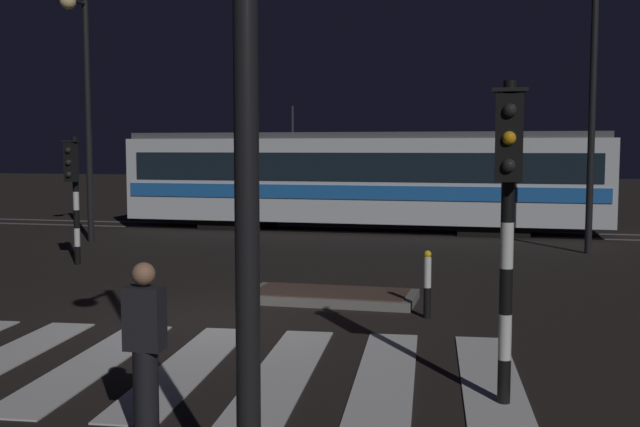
% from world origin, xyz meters
% --- Properties ---
extents(ground_plane, '(120.00, 120.00, 0.00)m').
position_xyz_m(ground_plane, '(0.00, 0.00, 0.00)').
color(ground_plane, black).
extents(rail_near, '(80.00, 0.12, 0.03)m').
position_xyz_m(rail_near, '(0.00, 12.88, 0.01)').
color(rail_near, '#59595E').
rests_on(rail_near, ground).
extents(rail_far, '(80.00, 0.12, 0.03)m').
position_xyz_m(rail_far, '(0.00, 14.32, 0.01)').
color(rail_far, '#59595E').
rests_on(rail_far, ground).
extents(crosswalk_zebra, '(9.81, 4.99, 0.02)m').
position_xyz_m(crosswalk_zebra, '(-0.00, -2.73, 0.01)').
color(crosswalk_zebra, silver).
rests_on(crosswalk_zebra, ground).
extents(traffic_island, '(3.04, 1.40, 0.18)m').
position_xyz_m(traffic_island, '(1.45, 1.92, 0.09)').
color(traffic_island, slate).
rests_on(traffic_island, ground).
extents(traffic_light_corner_near_right, '(0.36, 0.42, 3.47)m').
position_xyz_m(traffic_light_corner_near_right, '(4.51, -3.22, 2.29)').
color(traffic_light_corner_near_right, black).
rests_on(traffic_light_corner_near_right, ground).
extents(traffic_light_corner_far_left, '(0.36, 0.42, 3.02)m').
position_xyz_m(traffic_light_corner_far_left, '(-5.35, 4.64, 1.99)').
color(traffic_light_corner_far_left, black).
rests_on(traffic_light_corner_far_left, ground).
extents(street_lamp_trackside_left, '(0.44, 1.21, 6.99)m').
position_xyz_m(street_lamp_trackside_left, '(-7.33, 8.51, 4.45)').
color(street_lamp_trackside_left, black).
rests_on(street_lamp_trackside_left, ground).
extents(street_lamp_trackside_right, '(0.44, 1.21, 7.50)m').
position_xyz_m(street_lamp_trackside_right, '(6.61, 9.35, 4.73)').
color(street_lamp_trackside_right, black).
rests_on(street_lamp_trackside_right, ground).
extents(tram, '(15.90, 2.58, 4.15)m').
position_xyz_m(tram, '(-0.17, 13.60, 1.75)').
color(tram, silver).
rests_on(tram, ground).
extents(pedestrian_waiting_at_kerb, '(0.36, 0.24, 1.71)m').
position_xyz_m(pedestrian_waiting_at_kerb, '(1.23, -5.00, 0.88)').
color(pedestrian_waiting_at_kerb, black).
rests_on(pedestrian_waiting_at_kerb, ground).
extents(bollard_island_edge, '(0.12, 0.12, 1.11)m').
position_xyz_m(bollard_island_edge, '(3.28, 0.92, 0.56)').
color(bollard_island_edge, black).
rests_on(bollard_island_edge, ground).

